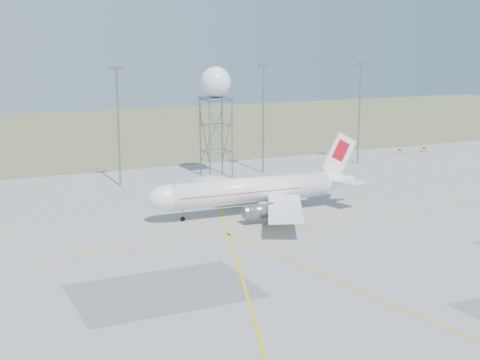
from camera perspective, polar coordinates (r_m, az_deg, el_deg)
name	(u,v)px	position (r m, az deg, el deg)	size (l,w,h in m)	color
ground	(422,310)	(65.54, 15.23, -10.62)	(400.00, 400.00, 0.00)	#9D9E98
grass_strip	(82,132)	(191.23, -13.33, 3.99)	(400.00, 120.00, 0.03)	#526739
mast_b	(118,116)	(116.07, -10.37, 5.35)	(2.20, 0.50, 20.50)	slate
mast_c	(263,110)	(126.39, 2.01, 6.03)	(2.20, 0.50, 20.50)	slate
mast_d	(360,105)	(137.98, 10.17, 6.33)	(2.20, 0.50, 20.50)	slate
taxi_sign_near	(399,150)	(153.52, 13.44, 2.50)	(1.60, 0.17, 1.20)	black
taxi_sign_far	(424,148)	(158.01, 15.42, 2.66)	(1.60, 0.17, 1.20)	black
airliner_main	(253,190)	(96.51, 1.15, -0.90)	(32.97, 32.04, 11.21)	white
radar_tower	(216,116)	(122.57, -2.07, 5.51)	(5.58, 5.58, 20.20)	slate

